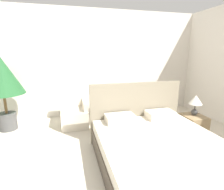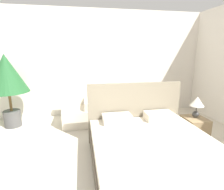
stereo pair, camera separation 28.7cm
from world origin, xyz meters
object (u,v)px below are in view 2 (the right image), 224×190
(potted_palm, at_px, (7,77))
(nightstand, at_px, (194,129))
(armchair_near_window_left, at_px, (76,114))
(table_lamp, at_px, (197,103))
(armchair_near_window_right, at_px, (111,112))
(bed, at_px, (151,149))

(potted_palm, distance_m, nightstand, 4.27)
(armchair_near_window_left, bearing_deg, potted_palm, 174.76)
(armchair_near_window_left, height_order, table_lamp, table_lamp)
(table_lamp, bearing_deg, nightstand, -123.00)
(armchair_near_window_left, relative_size, potted_palm, 0.51)
(armchair_near_window_right, distance_m, table_lamp, 2.02)
(bed, height_order, nightstand, bed)
(nightstand, bearing_deg, potted_palm, 159.91)
(armchair_near_window_left, relative_size, armchair_near_window_right, 1.00)
(armchair_near_window_right, relative_size, table_lamp, 2.06)
(nightstand, xyz_separation_m, table_lamp, (0.02, 0.03, 0.54))
(bed, distance_m, armchair_near_window_left, 2.25)
(armchair_near_window_left, bearing_deg, table_lamp, -27.02)
(bed, relative_size, table_lamp, 4.61)
(armchair_near_window_right, bearing_deg, bed, -75.53)
(bed, height_order, table_lamp, bed)
(bed, bearing_deg, potted_palm, 143.11)
(bed, relative_size, potted_palm, 1.14)
(nightstand, relative_size, table_lamp, 1.14)
(bed, xyz_separation_m, armchair_near_window_right, (-0.31, 1.89, 0.00))
(bed, relative_size, armchair_near_window_left, 2.24)
(bed, relative_size, armchair_near_window_right, 2.24)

